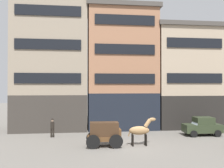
# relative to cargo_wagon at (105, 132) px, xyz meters

# --- Properties ---
(ground_plane) EXTENTS (120.00, 120.00, 0.00)m
(ground_plane) POSITION_rel_cargo_wagon_xyz_m (2.60, 0.03, -1.15)
(ground_plane) COLOR slate
(building_far_left) EXTENTS (8.67, 6.01, 15.18)m
(building_far_left) POSITION_rel_cargo_wagon_xyz_m (-5.36, 9.29, 6.49)
(building_far_left) COLOR #38332D
(building_far_left) RESTS_ON ground_plane
(building_center_left) EXTENTS (8.39, 6.01, 14.27)m
(building_center_left) POSITION_rel_cargo_wagon_xyz_m (2.82, 9.29, 6.04)
(building_center_left) COLOR black
(building_center_left) RESTS_ON ground_plane
(building_center_right) EXTENTS (8.23, 6.01, 12.30)m
(building_center_right) POSITION_rel_cargo_wagon_xyz_m (10.78, 9.29, 5.05)
(building_center_right) COLOR black
(building_center_right) RESTS_ON ground_plane
(cargo_wagon) EXTENTS (2.94, 1.58, 1.98)m
(cargo_wagon) POSITION_rel_cargo_wagon_xyz_m (0.00, 0.00, 0.00)
(cargo_wagon) COLOR brown
(cargo_wagon) RESTS_ON ground_plane
(draft_horse) EXTENTS (2.35, 0.65, 2.30)m
(draft_horse) POSITION_rel_cargo_wagon_xyz_m (2.95, -0.00, 0.12)
(draft_horse) COLOR #937047
(draft_horse) RESTS_ON ground_plane
(sedan_dark) EXTENTS (3.76, 1.98, 1.83)m
(sedan_dark) POSITION_rel_cargo_wagon_xyz_m (10.11, 3.49, -0.23)
(sedan_dark) COLOR #2D3823
(sedan_dark) RESTS_ON ground_plane
(pedestrian_officer) EXTENTS (0.37, 0.37, 1.79)m
(pedestrian_officer) POSITION_rel_cargo_wagon_xyz_m (-4.66, 4.35, -0.17)
(pedestrian_officer) COLOR black
(pedestrian_officer) RESTS_ON ground_plane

